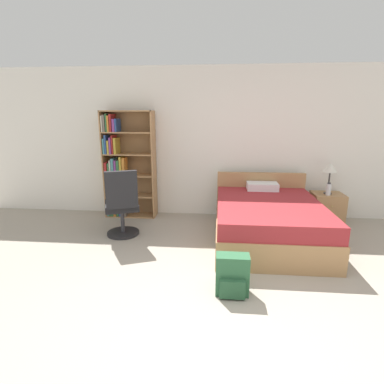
% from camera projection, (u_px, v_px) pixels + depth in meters
% --- Properties ---
extents(ground_plane, '(14.00, 14.00, 0.00)m').
position_uv_depth(ground_plane, '(227.00, 338.00, 2.46)').
color(ground_plane, '#A39989').
extents(wall_back, '(9.00, 0.06, 2.60)m').
position_uv_depth(wall_back, '(225.00, 144.00, 5.26)').
color(wall_back, white).
rests_on(wall_back, ground_plane).
extents(bookshelf, '(0.89, 0.33, 1.86)m').
position_uv_depth(bookshelf, '(123.00, 166.00, 5.28)').
color(bookshelf, '#AD7F51').
rests_on(bookshelf, ground_plane).
extents(bed, '(1.48, 1.97, 0.84)m').
position_uv_depth(bed, '(267.00, 220.00, 4.37)').
color(bed, '#AD7F51').
rests_on(bed, ground_plane).
extents(office_chair, '(0.63, 0.69, 1.04)m').
position_uv_depth(office_chair, '(122.00, 206.00, 4.41)').
color(office_chair, '#232326').
rests_on(office_chair, ground_plane).
extents(nightstand, '(0.50, 0.45, 0.51)m').
position_uv_depth(nightstand, '(327.00, 208.00, 5.07)').
color(nightstand, '#AD7F51').
rests_on(nightstand, ground_plane).
extents(table_lamp, '(0.23, 0.23, 0.51)m').
position_uv_depth(table_lamp, '(330.00, 169.00, 4.89)').
color(table_lamp, '#333333').
rests_on(table_lamp, nightstand).
extents(water_bottle, '(0.08, 0.08, 0.21)m').
position_uv_depth(water_bottle, '(329.00, 189.00, 4.89)').
color(water_bottle, silver).
rests_on(water_bottle, nightstand).
extents(backpack_green, '(0.34, 0.24, 0.42)m').
position_uv_depth(backpack_green, '(232.00, 276.00, 3.03)').
color(backpack_green, '#2D603D').
rests_on(backpack_green, ground_plane).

